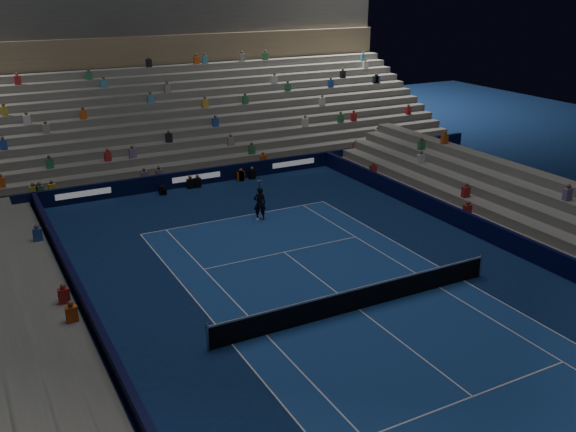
# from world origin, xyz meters

# --- Properties ---
(ground) EXTENTS (90.00, 90.00, 0.00)m
(ground) POSITION_xyz_m (0.00, 0.00, 0.00)
(ground) COLOR #0C214D
(ground) RESTS_ON ground
(court_surface) EXTENTS (10.97, 23.77, 0.01)m
(court_surface) POSITION_xyz_m (0.00, 0.00, 0.01)
(court_surface) COLOR navy
(court_surface) RESTS_ON ground
(sponsor_barrier_far) EXTENTS (44.00, 0.25, 1.00)m
(sponsor_barrier_far) POSITION_xyz_m (0.00, 18.50, 0.50)
(sponsor_barrier_far) COLOR black
(sponsor_barrier_far) RESTS_ON ground
(sponsor_barrier_east) EXTENTS (0.25, 37.00, 1.00)m
(sponsor_barrier_east) POSITION_xyz_m (9.70, 0.00, 0.50)
(sponsor_barrier_east) COLOR black
(sponsor_barrier_east) RESTS_ON ground
(sponsor_barrier_west) EXTENTS (0.25, 37.00, 1.00)m
(sponsor_barrier_west) POSITION_xyz_m (-9.70, 0.00, 0.50)
(sponsor_barrier_west) COLOR black
(sponsor_barrier_west) RESTS_ON ground
(grandstand_main) EXTENTS (44.00, 15.20, 11.20)m
(grandstand_main) POSITION_xyz_m (0.00, 27.90, 3.38)
(grandstand_main) COLOR slate
(grandstand_main) RESTS_ON ground
(tennis_net) EXTENTS (12.90, 0.10, 1.10)m
(tennis_net) POSITION_xyz_m (0.00, 0.00, 0.50)
(tennis_net) COLOR #B2B2B7
(tennis_net) RESTS_ON ground
(tennis_player) EXTENTS (0.78, 0.63, 1.85)m
(tennis_player) POSITION_xyz_m (0.91, 10.99, 0.92)
(tennis_player) COLOR black
(tennis_player) RESTS_ON ground
(broadcast_camera) EXTENTS (0.41, 0.84, 0.53)m
(broadcast_camera) POSITION_xyz_m (-2.45, 17.69, 0.28)
(broadcast_camera) COLOR black
(broadcast_camera) RESTS_ON ground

